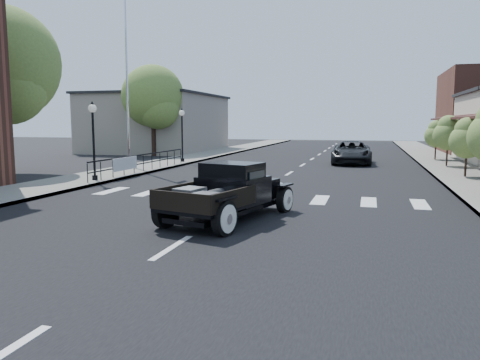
# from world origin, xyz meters

# --- Properties ---
(ground) EXTENTS (120.00, 120.00, 0.00)m
(ground) POSITION_xyz_m (0.00, 0.00, 0.00)
(ground) COLOR black
(ground) RESTS_ON ground
(road) EXTENTS (14.00, 80.00, 0.02)m
(road) POSITION_xyz_m (0.00, 15.00, 0.01)
(road) COLOR black
(road) RESTS_ON ground
(road_markings) EXTENTS (12.00, 60.00, 0.06)m
(road_markings) POSITION_xyz_m (0.00, 10.00, 0.00)
(road_markings) COLOR silver
(road_markings) RESTS_ON ground
(sidewalk_left) EXTENTS (3.00, 80.00, 0.15)m
(sidewalk_left) POSITION_xyz_m (-8.50, 15.00, 0.07)
(sidewalk_left) COLOR gray
(sidewalk_left) RESTS_ON ground
(sidewalk_right) EXTENTS (3.00, 80.00, 0.15)m
(sidewalk_right) POSITION_xyz_m (8.50, 15.00, 0.07)
(sidewalk_right) COLOR gray
(sidewalk_right) RESTS_ON ground
(low_building_left) EXTENTS (10.00, 12.00, 5.00)m
(low_building_left) POSITION_xyz_m (-15.00, 28.00, 2.50)
(low_building_left) COLOR gray
(low_building_left) RESTS_ON ground
(railing) EXTENTS (0.08, 10.00, 1.00)m
(railing) POSITION_xyz_m (-7.30, 10.00, 0.65)
(railing) COLOR black
(railing) RESTS_ON sidewalk_left
(banner) EXTENTS (0.04, 2.20, 0.60)m
(banner) POSITION_xyz_m (-7.22, 8.00, 0.45)
(banner) COLOR silver
(banner) RESTS_ON sidewalk_left
(lamp_post_b) EXTENTS (0.36, 0.36, 3.40)m
(lamp_post_b) POSITION_xyz_m (-7.60, 6.00, 1.85)
(lamp_post_b) COLOR black
(lamp_post_b) RESTS_ON sidewalk_left
(lamp_post_c) EXTENTS (0.36, 0.36, 3.40)m
(lamp_post_c) POSITION_xyz_m (-7.60, 16.00, 1.85)
(lamp_post_c) COLOR black
(lamp_post_c) RESTS_ON sidewalk_left
(flagpole) EXTENTS (0.12, 0.12, 11.28)m
(flagpole) POSITION_xyz_m (-9.20, 12.00, 5.79)
(flagpole) COLOR silver
(flagpole) RESTS_ON sidewalk_left
(big_tree_near) EXTENTS (5.78, 5.78, 8.49)m
(big_tree_near) POSITION_xyz_m (-14.00, 8.00, 4.25)
(big_tree_near) COLOR #5A7733
(big_tree_near) RESTS_ON ground
(big_tree_far) EXTENTS (4.85, 4.85, 7.13)m
(big_tree_far) POSITION_xyz_m (-12.50, 22.00, 3.56)
(big_tree_far) COLOR #5A7733
(big_tree_far) RESTS_ON ground
(small_tree_c) EXTENTS (1.58, 1.58, 2.64)m
(small_tree_c) POSITION_xyz_m (8.30, 11.70, 1.47)
(small_tree_c) COLOR olive
(small_tree_c) RESTS_ON sidewalk_right
(small_tree_d) EXTENTS (1.68, 1.68, 2.81)m
(small_tree_d) POSITION_xyz_m (8.30, 17.25, 1.55)
(small_tree_d) COLOR olive
(small_tree_d) RESTS_ON sidewalk_right
(small_tree_e) EXTENTS (1.53, 1.53, 2.55)m
(small_tree_e) POSITION_xyz_m (8.30, 22.21, 1.42)
(small_tree_e) COLOR olive
(small_tree_e) RESTS_ON sidewalk_right
(hotrod_pickup) EXTENTS (3.27, 5.01, 1.60)m
(hotrod_pickup) POSITION_xyz_m (0.32, 0.06, 0.80)
(hotrod_pickup) COLOR black
(hotrod_pickup) RESTS_ON ground
(second_car) EXTENTS (2.55, 5.29, 1.45)m
(second_car) POSITION_xyz_m (2.88, 18.79, 0.73)
(second_car) COLOR black
(second_car) RESTS_ON ground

